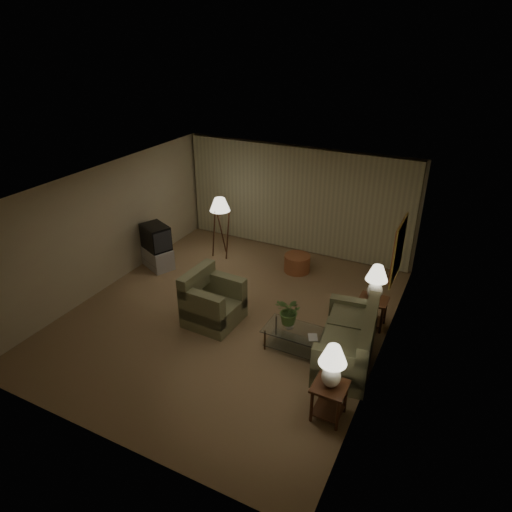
{
  "coord_description": "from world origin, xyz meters",
  "views": [
    {
      "loc": [
        3.94,
        -6.66,
        5.25
      ],
      "look_at": [
        0.3,
        0.6,
        1.13
      ],
      "focal_mm": 32.0,
      "sensor_mm": 36.0,
      "label": 1
    }
  ],
  "objects_px": {
    "tv_cabinet": "(158,257)",
    "vase": "(289,325)",
    "coffee_table": "(297,337)",
    "side_table_far": "(373,308)",
    "crt_tv": "(156,237)",
    "ottoman": "(297,263)",
    "sofa": "(346,342)",
    "table_lamp_near": "(332,363)",
    "table_lamp_far": "(376,280)",
    "armchair": "(214,303)",
    "side_table_near": "(329,396)",
    "floor_lamp": "(221,226)"
  },
  "relations": [
    {
      "from": "table_lamp_near",
      "to": "ottoman",
      "type": "height_order",
      "value": "table_lamp_near"
    },
    {
      "from": "tv_cabinet",
      "to": "crt_tv",
      "type": "bearing_deg",
      "value": 0.0
    },
    {
      "from": "side_table_far",
      "to": "vase",
      "type": "relative_size",
      "value": 3.63
    },
    {
      "from": "side_table_near",
      "to": "tv_cabinet",
      "type": "relative_size",
      "value": 0.66
    },
    {
      "from": "ottoman",
      "to": "vase",
      "type": "xyz_separation_m",
      "value": [
        0.95,
        -2.76,
        0.29
      ]
    },
    {
      "from": "sofa",
      "to": "side_table_far",
      "type": "distance_m",
      "value": 1.26
    },
    {
      "from": "tv_cabinet",
      "to": "vase",
      "type": "xyz_separation_m",
      "value": [
        4.03,
        -1.45,
        0.25
      ]
    },
    {
      "from": "side_table_near",
      "to": "coffee_table",
      "type": "bearing_deg",
      "value": 129.09
    },
    {
      "from": "side_table_near",
      "to": "table_lamp_far",
      "type": "height_order",
      "value": "table_lamp_far"
    },
    {
      "from": "side_table_near",
      "to": "side_table_far",
      "type": "height_order",
      "value": "same"
    },
    {
      "from": "armchair",
      "to": "table_lamp_near",
      "type": "xyz_separation_m",
      "value": [
        2.8,
        -1.35,
        0.59
      ]
    },
    {
      "from": "table_lamp_far",
      "to": "floor_lamp",
      "type": "distance_m",
      "value": 4.34
    },
    {
      "from": "table_lamp_far",
      "to": "floor_lamp",
      "type": "bearing_deg",
      "value": 162.51
    },
    {
      "from": "ottoman",
      "to": "sofa",
      "type": "bearing_deg",
      "value": -53.51
    },
    {
      "from": "sofa",
      "to": "tv_cabinet",
      "type": "xyz_separation_m",
      "value": [
        -5.05,
        1.35,
        -0.14
      ]
    },
    {
      "from": "table_lamp_far",
      "to": "floor_lamp",
      "type": "height_order",
      "value": "floor_lamp"
    },
    {
      "from": "side_table_near",
      "to": "side_table_far",
      "type": "distance_m",
      "value": 2.6
    },
    {
      "from": "side_table_far",
      "to": "table_lamp_near",
      "type": "relative_size",
      "value": 0.86
    },
    {
      "from": "table_lamp_far",
      "to": "coffee_table",
      "type": "xyz_separation_m",
      "value": [
        -1.02,
        -1.35,
        -0.74
      ]
    },
    {
      "from": "tv_cabinet",
      "to": "coffee_table",
      "type": "bearing_deg",
      "value": 5.44
    },
    {
      "from": "armchair",
      "to": "ottoman",
      "type": "relative_size",
      "value": 1.75
    },
    {
      "from": "side_table_near",
      "to": "floor_lamp",
      "type": "distance_m",
      "value": 5.7
    },
    {
      "from": "side_table_near",
      "to": "coffee_table",
      "type": "height_order",
      "value": "side_table_near"
    },
    {
      "from": "crt_tv",
      "to": "ottoman",
      "type": "distance_m",
      "value": 3.4
    },
    {
      "from": "sofa",
      "to": "vase",
      "type": "xyz_separation_m",
      "value": [
        -1.02,
        -0.1,
        0.11
      ]
    },
    {
      "from": "tv_cabinet",
      "to": "crt_tv",
      "type": "relative_size",
      "value": 1.11
    },
    {
      "from": "table_lamp_near",
      "to": "coffee_table",
      "type": "xyz_separation_m",
      "value": [
        -1.02,
        1.25,
        -0.74
      ]
    },
    {
      "from": "coffee_table",
      "to": "vase",
      "type": "xyz_separation_m",
      "value": [
        -0.15,
        0.0,
        0.22
      ]
    },
    {
      "from": "sofa",
      "to": "crt_tv",
      "type": "height_order",
      "value": "crt_tv"
    },
    {
      "from": "table_lamp_far",
      "to": "vase",
      "type": "relative_size",
      "value": 4.31
    },
    {
      "from": "tv_cabinet",
      "to": "vase",
      "type": "distance_m",
      "value": 4.3
    },
    {
      "from": "armchair",
      "to": "table_lamp_near",
      "type": "height_order",
      "value": "table_lamp_near"
    },
    {
      "from": "table_lamp_far",
      "to": "crt_tv",
      "type": "bearing_deg",
      "value": 178.86
    },
    {
      "from": "ottoman",
      "to": "side_table_far",
      "type": "bearing_deg",
      "value": -33.66
    },
    {
      "from": "floor_lamp",
      "to": "side_table_far",
      "type": "bearing_deg",
      "value": -17.49
    },
    {
      "from": "tv_cabinet",
      "to": "floor_lamp",
      "type": "distance_m",
      "value": 1.7
    },
    {
      "from": "table_lamp_near",
      "to": "table_lamp_far",
      "type": "distance_m",
      "value": 2.6
    },
    {
      "from": "sofa",
      "to": "crt_tv",
      "type": "xyz_separation_m",
      "value": [
        -5.05,
        1.35,
        0.41
      ]
    },
    {
      "from": "table_lamp_far",
      "to": "tv_cabinet",
      "type": "xyz_separation_m",
      "value": [
        -5.2,
        0.1,
        -0.77
      ]
    },
    {
      "from": "sofa",
      "to": "table_lamp_far",
      "type": "xyz_separation_m",
      "value": [
        0.15,
        1.25,
        0.63
      ]
    },
    {
      "from": "coffee_table",
      "to": "vase",
      "type": "height_order",
      "value": "vase"
    },
    {
      "from": "sofa",
      "to": "ottoman",
      "type": "xyz_separation_m",
      "value": [
        -1.97,
        2.66,
        -0.18
      ]
    },
    {
      "from": "table_lamp_near",
      "to": "coffee_table",
      "type": "bearing_deg",
      "value": 129.09
    },
    {
      "from": "side_table_near",
      "to": "crt_tv",
      "type": "bearing_deg",
      "value": 152.53
    },
    {
      "from": "tv_cabinet",
      "to": "crt_tv",
      "type": "xyz_separation_m",
      "value": [
        0.0,
        0.0,
        0.54
      ]
    },
    {
      "from": "side_table_far",
      "to": "crt_tv",
      "type": "xyz_separation_m",
      "value": [
        -5.2,
        0.1,
        0.39
      ]
    },
    {
      "from": "sofa",
      "to": "tv_cabinet",
      "type": "bearing_deg",
      "value": -112.68
    },
    {
      "from": "crt_tv",
      "to": "ottoman",
      "type": "relative_size",
      "value": 1.34
    },
    {
      "from": "armchair",
      "to": "vase",
      "type": "height_order",
      "value": "armchair"
    },
    {
      "from": "armchair",
      "to": "side_table_near",
      "type": "bearing_deg",
      "value": -113.45
    }
  ]
}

